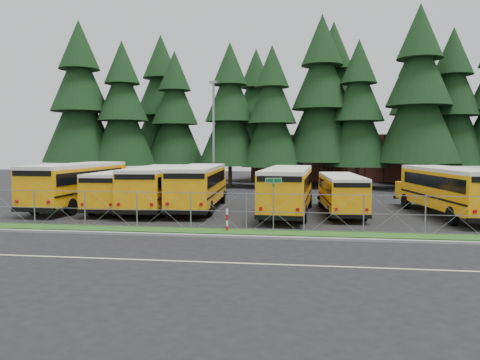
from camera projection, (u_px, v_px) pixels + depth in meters
name	position (u px, v px, depth m)	size (l,w,h in m)	color
ground	(267.00, 228.00, 25.45)	(120.00, 120.00, 0.00)	black
curb	(262.00, 237.00, 22.38)	(50.00, 0.25, 0.12)	gray
grass_verge	(264.00, 233.00, 23.77)	(50.00, 1.40, 0.06)	#214D16
road_lane_line	(249.00, 263.00, 17.55)	(50.00, 0.12, 0.01)	beige
chainlink_fence	(265.00, 212.00, 24.39)	(44.00, 0.10, 2.00)	gray
brick_building	(335.00, 157.00, 63.91)	(22.00, 10.00, 6.00)	brown
bus_0	(80.00, 186.00, 33.54)	(2.89, 12.24, 3.21)	orange
bus_1	(124.00, 190.00, 32.78)	(2.44, 10.36, 2.72)	orange
bus_2	(157.00, 188.00, 32.52)	(2.72, 11.51, 3.02)	orange
bus_3	(199.00, 188.00, 32.59)	(2.77, 11.74, 3.08)	orange
bus_5	(288.00, 191.00, 30.28)	(2.75, 11.63, 3.05)	orange
bus_6	(341.00, 194.00, 30.63)	(2.31, 9.80, 2.57)	orange
bus_east	(447.00, 192.00, 29.44)	(2.79, 11.80, 3.09)	orange
street_sign	(274.00, 193.00, 23.81)	(0.82, 0.54, 2.81)	gray
striped_bollard	(227.00, 220.00, 24.12)	(0.11, 0.11, 1.20)	#B20C0C
light_standard	(214.00, 134.00, 41.08)	(0.70, 0.35, 10.14)	gray
conifer_0	(80.00, 104.00, 52.23)	(8.35, 8.35, 18.48)	black
conifer_1	(123.00, 114.00, 52.11)	(7.31, 7.31, 16.18)	black
conifer_2	(175.00, 118.00, 54.82)	(7.06, 7.06, 15.61)	black
conifer_3	(230.00, 115.00, 52.00)	(7.22, 7.22, 15.98)	black
conifer_4	(272.00, 117.00, 50.67)	(6.95, 6.95, 15.37)	black
conifer_5	(322.00, 101.00, 51.36)	(8.53, 8.53, 18.86)	black
conifer_6	(358.00, 114.00, 49.79)	(7.14, 7.14, 15.79)	black
conifer_7	(419.00, 97.00, 47.76)	(8.56, 8.56, 18.93)	black
conifer_8	(452.00, 108.00, 49.72)	(7.70, 7.70, 17.04)	black
conifer_10	(161.00, 109.00, 58.77)	(8.33, 8.33, 18.41)	black
conifer_11	(256.00, 115.00, 60.32)	(7.69, 7.69, 17.01)	black
conifer_12	(333.00, 104.00, 54.79)	(8.58, 8.58, 18.98)	black
conifer_13	(417.00, 107.00, 55.81)	(8.30, 8.30, 18.35)	black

